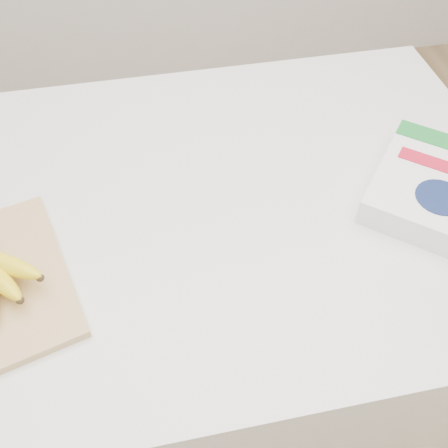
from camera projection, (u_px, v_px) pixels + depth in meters
name	position (u px, v px, depth m)	size (l,w,h in m)	color
room	(186.00, 59.00, 0.76)	(4.00, 4.00, 4.00)	tan
table	(203.00, 324.00, 1.41)	(1.37, 0.91, 1.03)	white
cereal_box	(425.00, 184.00, 1.00)	(0.32, 0.33, 0.06)	white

